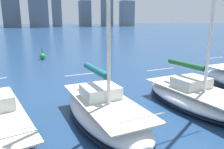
# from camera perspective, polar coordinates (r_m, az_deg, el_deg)

# --- Properties ---
(sailboat_forest) EXTENTS (3.44, 6.90, 12.13)m
(sailboat_forest) POSITION_cam_1_polar(r_m,az_deg,el_deg) (12.73, 20.96, -5.12)
(sailboat_forest) COLOR white
(sailboat_forest) RESTS_ON ground
(sailboat_teal) EXTENTS (2.93, 7.05, 10.76)m
(sailboat_teal) POSITION_cam_1_polar(r_m,az_deg,el_deg) (10.09, -2.16, -8.94)
(sailboat_teal) COLOR white
(sailboat_teal) RESTS_ON ground
(channel_buoy) EXTENTS (0.70, 0.70, 1.40)m
(channel_buoy) POSITION_cam_1_polar(r_m,az_deg,el_deg) (27.83, -17.74, 4.57)
(channel_buoy) COLOR green
(channel_buoy) RESTS_ON ground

